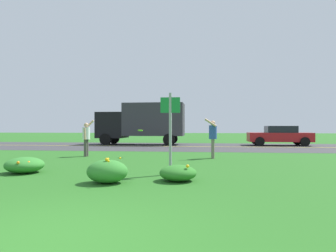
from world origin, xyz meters
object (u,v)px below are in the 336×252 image
(person_catcher_blue_shirt, at_px, (213,136))
(box_truck_black, at_px, (143,121))
(person_thrower_white_shirt, at_px, (86,136))
(car_red_center_left, at_px, (280,136))
(frisbee_lime, at_px, (140,130))
(sign_post_near_path, at_px, (170,125))

(person_catcher_blue_shirt, relative_size, box_truck_black, 0.26)
(person_thrower_white_shirt, relative_size, box_truck_black, 0.25)
(person_thrower_white_shirt, relative_size, car_red_center_left, 0.38)
(person_catcher_blue_shirt, height_order, frisbee_lime, person_catcher_blue_shirt)
(box_truck_black, bearing_deg, car_red_center_left, -0.00)
(sign_post_near_path, xyz_separation_m, frisbee_lime, (-1.97, 5.10, -0.21))
(car_red_center_left, bearing_deg, person_thrower_white_shirt, -137.54)
(box_truck_black, bearing_deg, sign_post_near_path, -75.43)
(person_catcher_blue_shirt, xyz_separation_m, box_truck_black, (-5.20, 10.18, 0.82))
(person_catcher_blue_shirt, bearing_deg, car_red_center_left, 63.33)
(sign_post_near_path, relative_size, box_truck_black, 0.35)
(sign_post_near_path, relative_size, person_catcher_blue_shirt, 1.34)
(sign_post_near_path, distance_m, frisbee_lime, 5.47)
(sign_post_near_path, height_order, person_thrower_white_shirt, sign_post_near_path)
(sign_post_near_path, height_order, car_red_center_left, sign_post_near_path)
(frisbee_lime, bearing_deg, sign_post_near_path, -68.91)
(person_thrower_white_shirt, bearing_deg, frisbee_lime, 1.82)
(person_thrower_white_shirt, bearing_deg, car_red_center_left, 42.46)
(frisbee_lime, height_order, car_red_center_left, car_red_center_left)
(sign_post_near_path, distance_m, box_truck_black, 15.51)
(car_red_center_left, bearing_deg, person_catcher_blue_shirt, -116.67)
(frisbee_lime, xyz_separation_m, car_red_center_left, (8.38, 9.91, -0.47))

